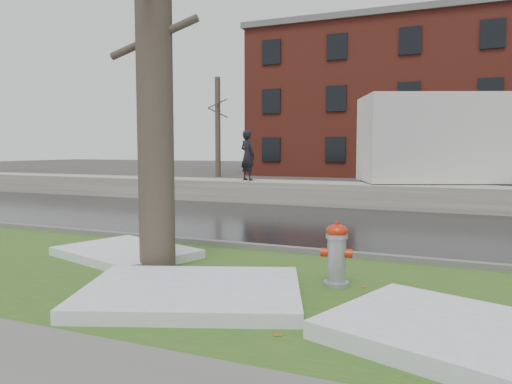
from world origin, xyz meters
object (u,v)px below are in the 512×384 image
at_px(worker, 248,155).
at_px(tree, 154,43).
at_px(fire_hydrant, 337,252).
at_px(box_truck, 484,147).

bearing_deg(worker, tree, 131.21).
height_order(tree, worker, tree).
xyz_separation_m(fire_hydrant, box_truck, (1.93, 11.67, 1.40)).
relative_size(box_truck, worker, 6.07).
xyz_separation_m(tree, box_truck, (4.62, 11.87, -1.50)).
height_order(box_truck, worker, box_truck).
distance_m(tree, worker, 10.23).
distance_m(box_truck, worker, 7.86).
height_order(fire_hydrant, box_truck, box_truck).
bearing_deg(box_truck, tree, -134.07).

